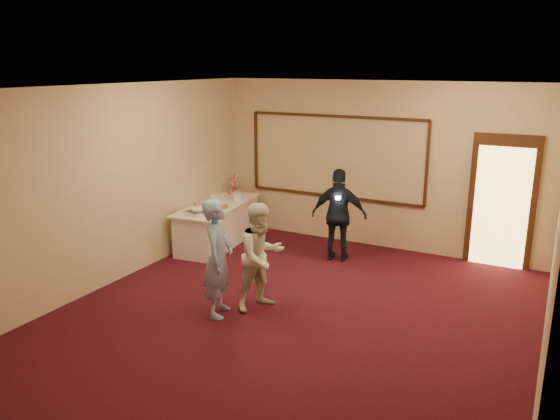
% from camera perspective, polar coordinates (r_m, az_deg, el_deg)
% --- Properties ---
extents(floor, '(7.00, 7.00, 0.00)m').
position_cam_1_polar(floor, '(7.35, 0.90, -11.44)').
color(floor, black).
rests_on(floor, ground).
extents(room_walls, '(6.04, 7.04, 3.02)m').
position_cam_1_polar(room_walls, '(6.70, 0.97, 4.25)').
color(room_walls, beige).
rests_on(room_walls, floor).
extents(wall_molding, '(3.45, 0.04, 1.55)m').
position_cam_1_polar(wall_molding, '(10.21, 5.77, 5.53)').
color(wall_molding, black).
rests_on(wall_molding, room_walls).
extents(doorway, '(1.05, 0.07, 2.20)m').
position_cam_1_polar(doorway, '(9.62, 22.15, 0.72)').
color(doorway, black).
rests_on(doorway, floor).
extents(buffet_table, '(1.04, 2.20, 0.77)m').
position_cam_1_polar(buffet_table, '(10.22, -6.48, -1.47)').
color(buffet_table, white).
rests_on(buffet_table, floor).
extents(pavlova_tray, '(0.45, 0.52, 0.17)m').
position_cam_1_polar(pavlova_tray, '(9.47, -8.48, -0.01)').
color(pavlova_tray, '#B9BCC0').
rests_on(pavlova_tray, buffet_table).
extents(cupcake_stand, '(0.28, 0.28, 0.42)m').
position_cam_1_polar(cupcake_stand, '(10.94, -4.77, 2.57)').
color(cupcake_stand, '#CA416B').
rests_on(cupcake_stand, buffet_table).
extents(plate_stack_a, '(0.21, 0.21, 0.17)m').
position_cam_1_polar(plate_stack_a, '(10.10, -6.75, 1.09)').
color(plate_stack_a, white).
rests_on(plate_stack_a, buffet_table).
extents(plate_stack_b, '(0.20, 0.20, 0.17)m').
position_cam_1_polar(plate_stack_b, '(10.28, -4.48, 1.39)').
color(plate_stack_b, white).
rests_on(plate_stack_b, buffet_table).
extents(tart, '(0.26, 0.26, 0.05)m').
position_cam_1_polar(tart, '(9.82, -6.09, 0.34)').
color(tart, white).
rests_on(tart, buffet_table).
extents(man, '(0.54, 0.67, 1.60)m').
position_cam_1_polar(man, '(7.26, -6.47, -5.02)').
color(man, '#8BAFE4').
rests_on(man, floor).
extents(woman, '(0.81, 0.89, 1.49)m').
position_cam_1_polar(woman, '(7.44, -1.96, -4.87)').
color(woman, '#EBE9CE').
rests_on(woman, floor).
extents(guest, '(1.00, 0.59, 1.59)m').
position_cam_1_polar(guest, '(9.28, 6.19, -0.54)').
color(guest, black).
rests_on(guest, floor).
extents(camera_flash, '(0.08, 0.06, 0.05)m').
position_cam_1_polar(camera_flash, '(8.98, 6.07, 1.26)').
color(camera_flash, white).
rests_on(camera_flash, guest).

